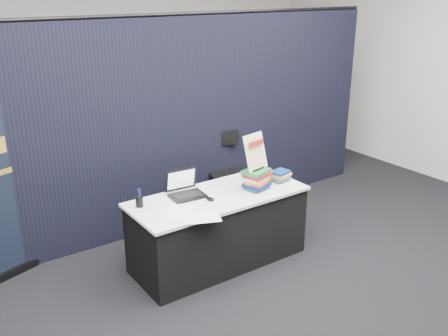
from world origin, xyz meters
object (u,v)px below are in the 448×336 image
info_sign (255,152)px  stacking_chair (229,172)px  laptop (185,190)px  book_stack_tall (257,179)px  display_table (219,229)px  book_stack_short (280,176)px

info_sign → stacking_chair: size_ratio=0.36×
laptop → info_sign: bearing=-14.2°
laptop → book_stack_tall: 0.74m
display_table → laptop: 0.54m
book_stack_short → info_sign: info_sign is taller
laptop → book_stack_tall: (0.69, -0.27, 0.04)m
info_sign → stacking_chair: info_sign is taller
laptop → info_sign: info_sign is taller
book_stack_tall → book_stack_short: 0.34m
display_table → book_stack_short: size_ratio=8.51×
laptop → info_sign: 0.80m
book_stack_short → stacking_chair: 0.93m
display_table → book_stack_short: book_stack_short is taller
display_table → stacking_chair: 1.14m
display_table → stacking_chair: bearing=48.7°
info_sign → display_table: bearing=160.4°
stacking_chair → book_stack_tall: bearing=-91.2°
display_table → book_stack_short: bearing=-4.8°
book_stack_short → info_sign: 0.47m
laptop → stacking_chair: size_ratio=0.34×
stacking_chair → display_table: bearing=-113.2°
book_stack_short → display_table: bearing=175.2°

